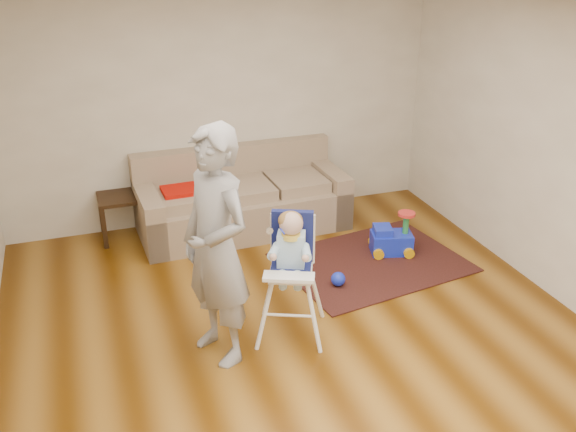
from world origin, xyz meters
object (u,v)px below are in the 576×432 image
object	(u,v)px
sofa	(242,193)
side_table	(123,216)
toy_ball	(338,279)
ride_on_toy	(392,233)
high_chair	(291,277)
adult	(216,248)

from	to	relation	value
sofa	side_table	xyz separation A→B (m)	(-1.32, 0.24, -0.20)
sofa	toy_ball	xyz separation A→B (m)	(0.53, -1.57, -0.37)
ride_on_toy	toy_ball	world-z (taller)	ride_on_toy
toy_ball	high_chair	xyz separation A→B (m)	(-0.69, -0.57, 0.47)
toy_ball	high_chair	world-z (taller)	high_chair
toy_ball	adult	xyz separation A→B (m)	(-1.33, -0.66, 0.89)
side_table	high_chair	xyz separation A→B (m)	(1.16, -2.38, 0.30)
toy_ball	high_chair	distance (m)	1.01
sofa	high_chair	size ratio (longest dim) A/B	2.07
ride_on_toy	high_chair	bearing A→B (deg)	-130.26
sofa	side_table	bearing A→B (deg)	167.46
ride_on_toy	side_table	bearing A→B (deg)	168.29
ride_on_toy	high_chair	size ratio (longest dim) A/B	0.40
adult	toy_ball	bearing A→B (deg)	93.60
side_table	toy_ball	bearing A→B (deg)	-44.36
toy_ball	ride_on_toy	bearing A→B (deg)	29.63
side_table	ride_on_toy	bearing A→B (deg)	-26.86
toy_ball	adult	world-z (taller)	adult
adult	side_table	bearing A→B (deg)	169.27
high_chair	adult	size ratio (longest dim) A/B	0.59
side_table	high_chair	size ratio (longest dim) A/B	0.44
ride_on_toy	high_chair	xyz separation A→B (m)	(-1.50, -1.03, 0.31)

